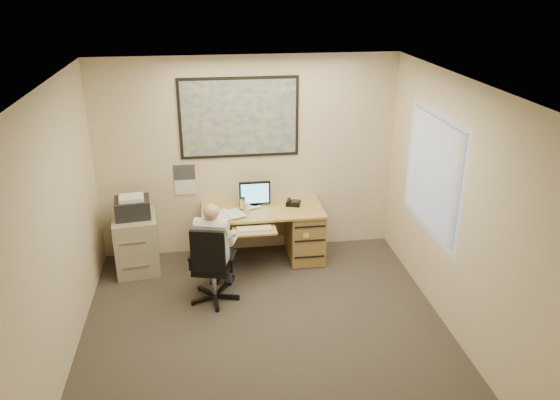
{
  "coord_description": "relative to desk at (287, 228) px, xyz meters",
  "views": [
    {
      "loc": [
        -0.55,
        -4.7,
        3.63
      ],
      "look_at": [
        0.3,
        1.3,
        1.11
      ],
      "focal_mm": 35.0,
      "sensor_mm": 36.0,
      "label": 1
    }
  ],
  "objects": [
    {
      "name": "world_map",
      "position": [
        -0.58,
        0.33,
        1.46
      ],
      "size": [
        1.56,
        0.03,
        1.06
      ],
      "primitive_type": "cube",
      "color": "#1E4C93",
      "rests_on": "room_shell"
    },
    {
      "name": "desk",
      "position": [
        0.0,
        0.0,
        0.0
      ],
      "size": [
        1.6,
        0.97,
        1.08
      ],
      "color": "tan",
      "rests_on": "ground"
    },
    {
      "name": "room_shell",
      "position": [
        -0.48,
        -1.9,
        0.91
      ],
      "size": [
        4.0,
        4.5,
        2.7
      ],
      "color": "#39322C",
      "rests_on": "ground"
    },
    {
      "name": "person",
      "position": [
        -1.01,
        -0.89,
        0.17
      ],
      "size": [
        0.67,
        0.82,
        1.22
      ],
      "primitive_type": null,
      "rotation": [
        0.0,
        0.0,
        -0.27
      ],
      "color": "silver",
      "rests_on": "office_chair"
    },
    {
      "name": "window_blinds",
      "position": [
        1.49,
        -1.1,
        1.11
      ],
      "size": [
        0.06,
        1.4,
        1.3
      ],
      "primitive_type": null,
      "color": "beige",
      "rests_on": "room_shell"
    },
    {
      "name": "office_chair",
      "position": [
        -1.0,
        -0.96,
        -0.15
      ],
      "size": [
        0.73,
        0.73,
        1.01
      ],
      "rotation": [
        0.0,
        0.0,
        -0.24
      ],
      "color": "black",
      "rests_on": "ground"
    },
    {
      "name": "filing_cabinet",
      "position": [
        -1.99,
        -0.04,
        0.01
      ],
      "size": [
        0.61,
        0.71,
        1.04
      ],
      "rotation": [
        0.0,
        0.0,
        0.11
      ],
      "color": "#A9A088",
      "rests_on": "ground"
    },
    {
      "name": "wall_calendar",
      "position": [
        -1.33,
        0.34,
        0.64
      ],
      "size": [
        0.28,
        0.01,
        0.42
      ],
      "primitive_type": "cube",
      "color": "white",
      "rests_on": "room_shell"
    }
  ]
}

